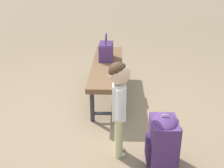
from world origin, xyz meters
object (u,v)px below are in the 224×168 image
Objects in this scene: park_bench at (107,68)px; backpack_large at (163,140)px; child_standing at (119,96)px; handbag at (106,50)px.

park_bench is 3.02× the size of backpack_large.
child_standing is at bearing -110.39° from backpack_large.
backpack_large is at bearing 21.64° from park_bench.
park_bench is 0.28m from handbag.
park_bench is at bearing 6.93° from handbag.
child_standing reaches higher than handbag.
park_bench is 1.70× the size of child_standing.
handbag is at bearing -172.38° from child_standing.
park_bench is at bearing -158.36° from backpack_large.
backpack_large is at bearing 19.92° from handbag.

